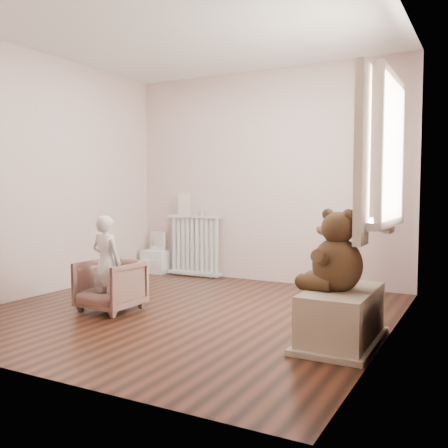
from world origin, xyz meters
The scene contains 19 objects.
floor centered at (0.00, 0.00, 0.00)m, with size 3.60×3.60×0.01m, color black.
ceiling centered at (0.00, 0.00, 2.60)m, with size 3.60×3.60×0.01m, color white.
back_wall centered at (0.00, 1.80, 1.30)m, with size 3.60×0.02×2.60m, color beige.
front_wall centered at (0.00, -1.80, 1.30)m, with size 3.60×0.02×2.60m, color beige.
left_wall centered at (-1.80, 0.00, 1.30)m, with size 0.02×3.60×2.60m, color beige.
right_wall centered at (1.80, 0.00, 1.30)m, with size 0.02×3.60×2.60m, color beige.
window centered at (1.76, 0.30, 1.45)m, with size 0.03×0.90×1.10m, color white.
window_sill centered at (1.67, 0.30, 0.87)m, with size 0.22×1.10×0.06m, color silver.
curtain_left centered at (1.65, -0.27, 1.39)m, with size 0.06×0.26×1.30m, color #C2B29A.
curtain_right centered at (1.65, 0.87, 1.39)m, with size 0.06×0.26×1.30m, color #C2B29A.
radiator centered at (-0.94, 1.68, 0.39)m, with size 0.76×0.14×0.80m, color silver.
paper_doll centered at (-1.10, 1.68, 0.94)m, with size 0.17×0.02×0.28m, color beige.
tin_a centered at (-0.84, 1.68, 0.83)m, with size 0.09×0.09×0.05m, color #A59E8C.
toy_vanity centered at (-1.55, 1.65, 0.28)m, with size 0.36×0.26×0.56m, color silver.
armchair centered at (-0.66, -0.30, 0.24)m, with size 0.51×0.52×0.48m, color brown.
child centered at (-0.66, -0.35, 0.46)m, with size 0.32×0.21×0.88m, color beige.
toy_bench centered at (1.52, -0.27, 0.20)m, with size 0.46×0.86×0.41m, color #C1B191.
teddy_bear centered at (1.50, -0.32, 0.67)m, with size 0.48×0.37×0.59m, color #322112, non-canonical shape.
plush_cat centered at (1.66, 0.70, 1.00)m, with size 0.16×0.26×0.22m, color slate, non-canonical shape.
Camera 1 is at (2.46, -3.89, 1.14)m, focal length 40.00 mm.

